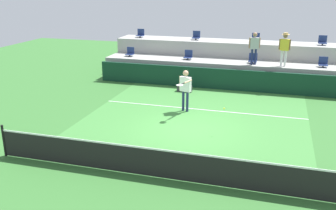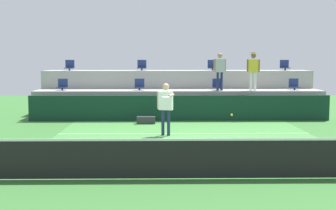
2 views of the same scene
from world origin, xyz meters
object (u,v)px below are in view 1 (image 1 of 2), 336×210
Objects in this scene: stadium_chair_upper_far_right at (323,41)px; tennis_player at (185,86)px; stadium_chair_lower_far_right at (323,63)px; stadium_chair_upper_far_left at (140,34)px; stadium_chair_lower_far_left at (130,52)px; equipment_bag at (185,89)px; spectator_in_grey at (254,45)px; stadium_chair_lower_right at (253,59)px; stadium_chair_upper_right at (256,38)px; spectator_with_hat at (285,46)px; tennis_ball at (224,109)px; stadium_chair_lower_left at (188,56)px; stadium_chair_upper_left at (196,36)px.

tennis_player is (-5.99, -7.05, -1.18)m from stadium_chair_upper_far_right.
stadium_chair_upper_far_left is (-10.59, 1.80, 0.85)m from stadium_chair_lower_far_right.
equipment_bag is at bearing -29.74° from stadium_chair_lower_far_left.
stadium_chair_upper_far_right is at bearing 31.95° from spectator_in_grey.
stadium_chair_lower_right is 1.99m from stadium_chair_upper_right.
spectator_in_grey is 1.51m from spectator_with_hat.
stadium_chair_upper_right is 1.00× the size of stadium_chair_upper_far_right.
stadium_chair_upper_far_right is at bearing 0.00° from stadium_chair_upper_right.
stadium_chair_upper_far_left reaches higher than equipment_bag.
stadium_chair_upper_far_right reaches higher than tennis_ball.
stadium_chair_lower_left is 7.96m from tennis_ball.
stadium_chair_upper_far_right is 7.65× the size of tennis_ball.
tennis_player is (1.08, -7.05, -1.18)m from stadium_chair_upper_left.
stadium_chair_lower_right is 1.81m from spectator_with_hat.
stadium_chair_upper_far_right reaches higher than stadium_chair_lower_far_right.
tennis_ball is at bearing -66.92° from stadium_chair_lower_left.
stadium_chair_lower_far_right is 4.09m from stadium_chair_upper_right.
stadium_chair_upper_far_right is at bearing 49.65° from tennis_player.
tennis_player is 1.09× the size of spectator_in_grey.
stadium_chair_upper_left is 0.30× the size of spectator_with_hat.
stadium_chair_lower_right is (3.56, 0.00, 0.00)m from stadium_chair_lower_left.
spectator_in_grey is at bearing -87.51° from stadium_chair_upper_right.
stadium_chair_upper_right is 3.60m from stadium_chair_upper_far_right.
tennis_ball is at bearing -54.01° from stadium_chair_upper_far_left.
stadium_chair_lower_far_left is 7.65× the size of tennis_ball.
equipment_bag is (-4.77, -1.82, -2.15)m from spectator_with_hat.
stadium_chair_lower_far_left is at bearing -153.08° from stadium_chair_upper_left.
stadium_chair_upper_far_right reaches higher than tennis_player.
stadium_chair_upper_far_right reaches higher than stadium_chair_lower_left.
stadium_chair_lower_right is 0.31× the size of spectator_in_grey.
stadium_chair_upper_left is at bearing 165.67° from stadium_chair_lower_far_right.
stadium_chair_upper_far_right is 9.32m from tennis_player.
stadium_chair_lower_left is at bearing -165.81° from stadium_chair_upper_far_right.
stadium_chair_lower_far_left reaches higher than equipment_bag.
equipment_bag is at bearing -159.13° from spectator_with_hat.
spectator_with_hat reaches higher than stadium_chair_lower_left.
stadium_chair_lower_far_left is 10.59m from stadium_chair_lower_far_right.
stadium_chair_upper_right is at bearing 87.44° from tennis_ball.
stadium_chair_lower_left is 7.09m from stadium_chair_lower_far_right.
stadium_chair_upper_far_left is 7.65× the size of tennis_ball.
tennis_player reaches higher than stadium_chair_lower_far_left.
stadium_chair_upper_left and stadium_chair_upper_far_right have the same top height.
stadium_chair_lower_left reaches higher than tennis_ball.
stadium_chair_lower_right is at bearing 97.81° from spectator_in_grey.
stadium_chair_upper_far_left is (-7.07, 1.80, 0.85)m from stadium_chair_lower_right.
stadium_chair_lower_right is at bearing -153.14° from stadium_chair_upper_far_right.
spectator_in_grey reaches higher than stadium_chair_lower_right.
stadium_chair_lower_far_left is 0.28× the size of tennis_player.
stadium_chair_upper_left is at bearing 26.92° from stadium_chair_lower_far_left.
stadium_chair_upper_right is (7.02, 1.80, 0.85)m from stadium_chair_lower_far_left.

